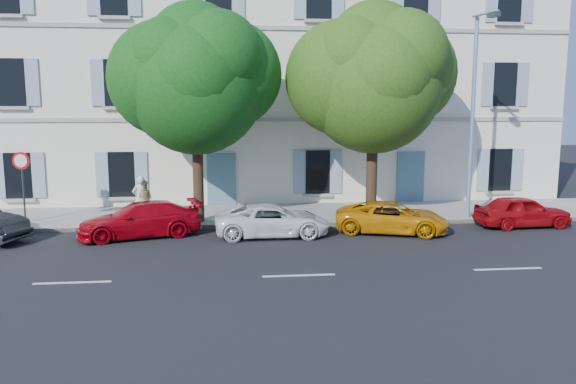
{
  "coord_description": "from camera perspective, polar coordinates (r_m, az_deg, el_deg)",
  "views": [
    {
      "loc": [
        -1.85,
        -18.71,
        4.58
      ],
      "look_at": [
        0.34,
        2.0,
        1.4
      ],
      "focal_mm": 35.0,
      "sensor_mm": 36.0,
      "label": 1
    }
  ],
  "objects": [
    {
      "name": "kerb",
      "position": [
        21.54,
        -0.97,
        -3.38
      ],
      "size": [
        36.0,
        0.16,
        0.16
      ],
      "primitive_type": "cube",
      "color": "#9E998E",
      "rests_on": "ground"
    },
    {
      "name": "ground",
      "position": [
        19.35,
        -0.37,
        -5.01
      ],
      "size": [
        90.0,
        90.0,
        0.0
      ],
      "primitive_type": "plane",
      "color": "black"
    },
    {
      "name": "street_lamp",
      "position": [
        23.17,
        18.44,
        8.33
      ],
      "size": [
        0.43,
        1.69,
        7.88
      ],
      "color": "#7293BF",
      "rests_on": "sidewalk"
    },
    {
      "name": "sidewalk",
      "position": [
        23.66,
        -1.43,
        -2.29
      ],
      "size": [
        36.0,
        4.5,
        0.15
      ],
      "primitive_type": "cube",
      "color": "#A09E96",
      "rests_on": "ground"
    },
    {
      "name": "car_red_hatchback",
      "position": [
        23.27,
        22.71,
        -1.82
      ],
      "size": [
        3.64,
        1.6,
        1.22
      ],
      "primitive_type": "imported",
      "rotation": [
        0.0,
        0.0,
        1.62
      ],
      "color": "#97090D",
      "rests_on": "ground"
    },
    {
      "name": "tree_right",
      "position": [
        22.36,
        8.69,
        10.61
      ],
      "size": [
        5.28,
        5.28,
        8.14
      ],
      "color": "#3A2819",
      "rests_on": "sidewalk"
    },
    {
      "name": "car_red_coupe",
      "position": [
        20.52,
        -14.84,
        -2.74
      ],
      "size": [
        4.58,
        2.84,
        1.24
      ],
      "primitive_type": "imported",
      "rotation": [
        0.0,
        0.0,
        4.99
      ],
      "color": "#A10410",
      "rests_on": "ground"
    },
    {
      "name": "car_yellow_supercar",
      "position": [
        20.85,
        10.56,
        -2.56
      ],
      "size": [
        4.47,
        3.03,
        1.14
      ],
      "primitive_type": "imported",
      "rotation": [
        0.0,
        0.0,
        1.26
      ],
      "color": "orange",
      "rests_on": "ground"
    },
    {
      "name": "road_sign",
      "position": [
        22.72,
        -25.41,
        1.74
      ],
      "size": [
        0.64,
        0.14,
        2.79
      ],
      "color": "#383A3D",
      "rests_on": "sidewalk"
    },
    {
      "name": "car_white_coupe",
      "position": [
        19.98,
        -1.56,
        -2.9
      ],
      "size": [
        4.11,
        1.92,
        1.14
      ],
      "primitive_type": "imported",
      "rotation": [
        0.0,
        0.0,
        1.58
      ],
      "color": "white",
      "rests_on": "ground"
    },
    {
      "name": "building",
      "position": [
        29.0,
        -2.41,
        11.48
      ],
      "size": [
        28.0,
        7.0,
        12.0
      ],
      "primitive_type": "cube",
      "color": "silver",
      "rests_on": "ground"
    },
    {
      "name": "tree_left",
      "position": [
        21.78,
        -9.33,
        10.56
      ],
      "size": [
        5.2,
        5.2,
        8.06
      ],
      "color": "#3A2819",
      "rests_on": "sidewalk"
    },
    {
      "name": "pedestrian_b",
      "position": [
        22.86,
        -14.47,
        -0.78
      ],
      "size": [
        0.79,
        0.63,
        1.56
      ],
      "primitive_type": "imported",
      "rotation": [
        0.0,
        0.0,
        3.09
      ],
      "color": "tan",
      "rests_on": "sidewalk"
    },
    {
      "name": "pedestrian_a",
      "position": [
        22.76,
        -14.76,
        -0.61
      ],
      "size": [
        0.75,
        0.64,
        1.74
      ],
      "primitive_type": "imported",
      "rotation": [
        0.0,
        0.0,
        3.57
      ],
      "color": "silver",
      "rests_on": "sidewalk"
    }
  ]
}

